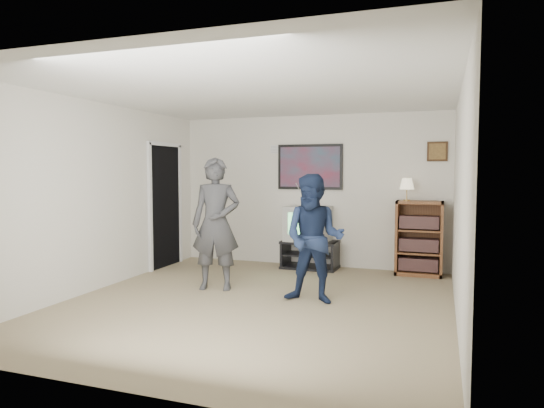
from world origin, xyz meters
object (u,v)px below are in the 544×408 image
Objects in this scene: media_stand at (310,255)px; person_short at (314,239)px; person_tall at (216,224)px; bookshelf at (419,238)px; crt_television at (308,224)px.

person_short reaches higher than media_stand.
media_stand is 2.05m from person_tall.
person_short is at bearing -22.08° from person_tall.
bookshelf reaches higher than media_stand.
person_tall is at bearing 172.26° from person_short.
crt_television is at bearing 107.98° from person_short.
person_tall reaches higher than crt_television.
media_stand is at bearing 107.01° from person_short.
person_tall is 1.42m from person_short.
crt_television reaches higher than media_stand.
person_short reaches higher than crt_television.
media_stand is at bearing 51.01° from person_tall.
media_stand is 1.37× the size of crt_television.
bookshelf reaches higher than crt_television.
media_stand is 0.51m from crt_television.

